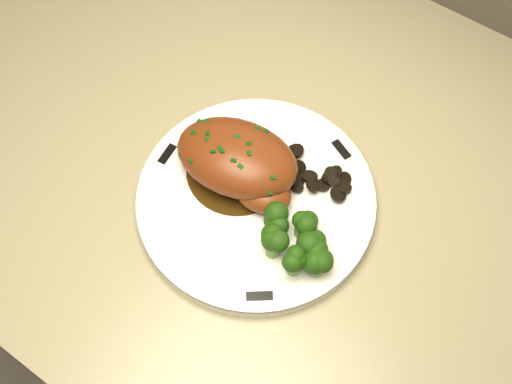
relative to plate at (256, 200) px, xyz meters
The scene contains 8 objects.
plate is the anchor object (origin of this frame).
rim_accent_0 0.11m from the plate, 66.91° to the left, with size 0.03×0.01×0.00m, color black.
rim_accent_1 0.11m from the plate, behind, with size 0.03×0.01×0.00m, color black.
rim_accent_2 0.11m from the plate, 53.09° to the right, with size 0.03×0.01×0.00m, color black.
gravy_pool 0.04m from the plate, 157.25° to the left, with size 0.11×0.11×0.00m, color #362209.
chicken_breast 0.05m from the plate, 156.46° to the left, with size 0.15×0.11×0.05m.
mushroom_pile 0.06m from the plate, 52.97° to the left, with size 0.07×0.06×0.02m.
broccoli_florets 0.08m from the plate, 22.39° to the right, with size 0.08×0.06×0.03m.
Camera 1 is at (-0.43, 1.35, 1.47)m, focal length 45.00 mm.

